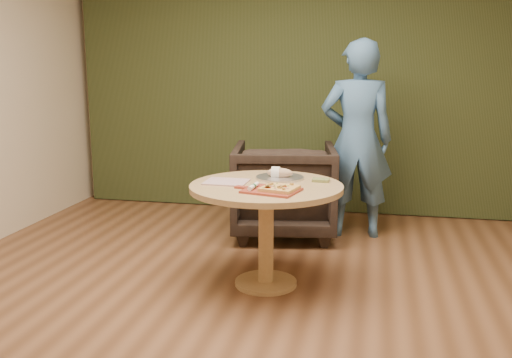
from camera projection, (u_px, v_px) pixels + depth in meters
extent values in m
cube|color=brown|center=(230.00, 325.00, 3.56)|extent=(5.00, 6.00, 0.02)
cube|color=beige|center=(299.00, 80.00, 6.16)|extent=(5.00, 0.02, 2.80)
cube|color=#293217|center=(298.00, 81.00, 6.05)|extent=(4.80, 0.14, 2.78)
cylinder|color=tan|center=(266.00, 283.00, 4.17)|extent=(0.45, 0.45, 0.03)
cylinder|color=tan|center=(266.00, 238.00, 4.10)|extent=(0.11, 0.11, 0.68)
cylinder|color=tan|center=(266.00, 187.00, 4.02)|extent=(1.09, 1.09, 0.04)
cube|color=#993827|center=(271.00, 191.00, 3.80)|extent=(0.41, 0.36, 0.01)
cube|color=#993827|center=(242.00, 187.00, 3.89)|extent=(0.11, 0.07, 0.01)
cube|color=#DDAF56|center=(280.00, 188.00, 3.78)|extent=(0.27, 0.27, 0.02)
cylinder|color=maroon|center=(268.00, 187.00, 3.75)|extent=(0.04, 0.04, 0.00)
cylinder|color=maroon|center=(283.00, 186.00, 3.78)|extent=(0.05, 0.05, 0.00)
cylinder|color=maroon|center=(267.00, 187.00, 3.75)|extent=(0.04, 0.04, 0.00)
cube|color=#BB9246|center=(282.00, 186.00, 3.76)|extent=(0.03, 0.03, 0.01)
cube|color=#BB9246|center=(284.00, 189.00, 3.68)|extent=(0.02, 0.02, 0.01)
cube|color=#BB9246|center=(267.00, 186.00, 3.77)|extent=(0.03, 0.03, 0.01)
cube|color=#BB9246|center=(270.00, 184.00, 3.82)|extent=(0.03, 0.03, 0.01)
cube|color=#BB9246|center=(272.00, 184.00, 3.84)|extent=(0.02, 0.02, 0.01)
cube|color=#BB9246|center=(292.00, 184.00, 3.83)|extent=(0.03, 0.03, 0.01)
cube|color=#BB9246|center=(279.00, 187.00, 3.73)|extent=(0.03, 0.03, 0.01)
cube|color=#BB9246|center=(280.00, 187.00, 3.73)|extent=(0.02, 0.02, 0.01)
cube|color=#BB9246|center=(268.00, 186.00, 3.77)|extent=(0.02, 0.02, 0.01)
cube|color=#246D1E|center=(274.00, 185.00, 3.82)|extent=(0.01, 0.01, 0.00)
cube|color=#246D1E|center=(275.00, 187.00, 3.76)|extent=(0.01, 0.01, 0.00)
cube|color=#246D1E|center=(277.00, 183.00, 3.87)|extent=(0.01, 0.01, 0.00)
cube|color=#246D1E|center=(286.00, 186.00, 3.79)|extent=(0.01, 0.01, 0.00)
cube|color=#246D1E|center=(285.00, 185.00, 3.82)|extent=(0.01, 0.01, 0.00)
cube|color=#246D1E|center=(263.00, 188.00, 3.74)|extent=(0.01, 0.01, 0.00)
cube|color=#246D1E|center=(288.00, 186.00, 3.79)|extent=(0.01, 0.01, 0.00)
cube|color=#246D1E|center=(280.00, 186.00, 3.79)|extent=(0.01, 0.01, 0.00)
cube|color=#246D1E|center=(280.00, 188.00, 3.73)|extent=(0.01, 0.01, 0.00)
cube|color=#9F576F|center=(275.00, 189.00, 3.71)|extent=(0.02, 0.03, 0.00)
cube|color=#9F576F|center=(283.00, 187.00, 3.77)|extent=(0.03, 0.02, 0.00)
cube|color=#9F576F|center=(272.00, 186.00, 3.78)|extent=(0.03, 0.01, 0.00)
cube|color=#9F576F|center=(283.00, 187.00, 3.76)|extent=(0.03, 0.02, 0.00)
cube|color=#9F576F|center=(287.00, 188.00, 3.72)|extent=(0.03, 0.02, 0.00)
cube|color=#9F576F|center=(281.00, 185.00, 3.81)|extent=(0.01, 0.03, 0.00)
cylinder|color=white|center=(253.00, 186.00, 3.82)|extent=(0.05, 0.17, 0.03)
cylinder|color=#194C26|center=(253.00, 186.00, 3.82)|extent=(0.04, 0.03, 0.03)
cube|color=silver|center=(258.00, 183.00, 3.91)|extent=(0.02, 0.04, 0.00)
cube|color=silver|center=(226.00, 182.00, 4.08)|extent=(0.31, 0.26, 0.01)
cylinder|color=silver|center=(280.00, 178.00, 4.22)|extent=(0.35, 0.35, 0.01)
cylinder|color=silver|center=(280.00, 177.00, 4.22)|extent=(0.36, 0.36, 0.02)
ellipsoid|color=tan|center=(280.00, 173.00, 4.22)|extent=(0.19, 0.08, 0.07)
cylinder|color=white|center=(276.00, 173.00, 4.22)|extent=(0.06, 0.09, 0.09)
cube|color=#555E2A|center=(321.00, 180.00, 4.12)|extent=(0.12, 0.10, 0.02)
imported|color=black|center=(284.00, 185.00, 5.30)|extent=(1.05, 1.00, 0.95)
imported|color=teal|center=(357.00, 140.00, 5.19)|extent=(0.71, 0.51, 1.80)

